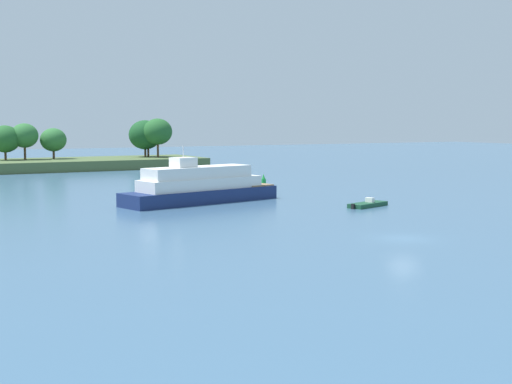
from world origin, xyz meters
name	(u,v)px	position (x,y,z in m)	size (l,w,h in m)	color
ground_plane	(403,239)	(0.00, 0.00, 0.00)	(400.00, 400.00, 0.00)	#3D607F
treeline_island	(43,156)	(-8.37, 94.66, 2.73)	(66.86, 17.95, 9.85)	#4C6038
small_motorboat	(368,204)	(10.33, 18.06, 0.25)	(5.58, 3.37, 0.96)	#19472D
white_riverboat	(200,187)	(-3.99, 30.37, 1.80)	(19.68, 8.83, 6.62)	navy
channel_buoy_green	(263,182)	(11.23, 42.97, 0.81)	(0.70, 0.70, 1.90)	green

